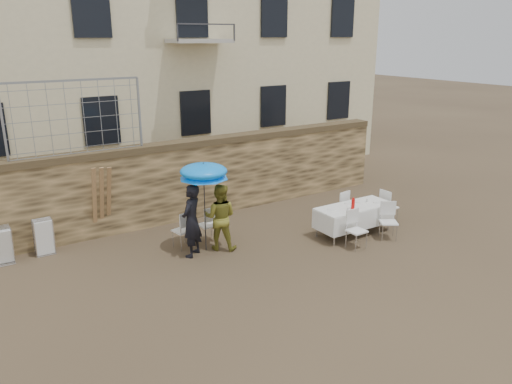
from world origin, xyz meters
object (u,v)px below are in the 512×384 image
soda_bottle (353,204)px  table_chair_side (389,206)px  man_suit (192,221)px  woman_dress (220,217)px  table_chair_front_right (389,221)px  umbrella (204,174)px  chair_stack_left (1,243)px  table_chair_front_left (357,230)px  couple_chair_right (208,224)px  couple_chair_left (183,229)px  banquet_table (354,207)px  chair_stack_right (43,235)px  table_chair_back (339,207)px

soda_bottle → table_chair_side: (1.60, 0.25, -0.43)m
man_suit → table_chair_side: man_suit is taller
man_suit → woman_dress: 0.75m
woman_dress → table_chair_front_right: bearing=-165.1°
umbrella → chair_stack_left: umbrella is taller
table_chair_front_left → woman_dress: bearing=146.7°
umbrella → couple_chair_right: (0.30, 0.45, -1.45)m
couple_chair_right → soda_bottle: size_ratio=3.69×
couple_chair_left → table_chair_side: (5.58, -1.46, 0.00)m
banquet_table → table_chair_front_left: 0.99m
woman_dress → table_chair_front_left: 3.35m
woman_dress → umbrella: umbrella is taller
couple_chair_right → table_chair_front_right: (3.98, -2.31, 0.00)m
chair_stack_left → chair_stack_right: same height
banquet_table → soda_bottle: soda_bottle is taller
couple_chair_left → table_chair_front_left: size_ratio=1.00×
couple_chair_left → chair_stack_left: 4.14m
man_suit → chair_stack_left: man_suit is taller
umbrella → table_chair_front_left: bearing=-30.3°
soda_bottle → banquet_table: bearing=36.9°
umbrella → banquet_table: bearing=-16.3°
umbrella → table_chair_back: 4.25m
couple_chair_right → banquet_table: 3.83m
table_chair_front_left → table_chair_side: 2.17m
man_suit → couple_chair_right: size_ratio=1.83×
man_suit → banquet_table: bearing=128.3°
chair_stack_right → woman_dress: bearing=-28.9°
man_suit → table_chair_front_left: 4.01m
table_chair_side → chair_stack_right: bearing=68.2°
couple_chair_left → soda_bottle: size_ratio=3.69×
couple_chair_right → couple_chair_left: bearing=-2.6°
man_suit → chair_stack_left: size_ratio=1.91×
soda_bottle → table_chair_front_left: soda_bottle is taller
chair_stack_left → couple_chair_left: bearing=-21.2°
table_chair_front_right → table_chair_side: (0.90, 0.85, 0.00)m
chair_stack_left → table_chair_front_right: bearing=-24.0°
man_suit → table_chair_front_left: size_ratio=1.83×
woman_dress → banquet_table: (3.43, -1.01, -0.10)m
umbrella → table_chair_front_right: (4.28, -1.86, -1.45)m
woman_dress → chair_stack_left: size_ratio=1.80×
couple_chair_right → table_chair_back: same height
man_suit → umbrella: 1.13m
table_chair_front_right → man_suit: bearing=-167.5°
couple_chair_left → chair_stack_left: couple_chair_left is taller
man_suit → table_chair_front_right: size_ratio=1.83×
banquet_table → chair_stack_right: bearing=156.8°
soda_bottle → chair_stack_left: bearing=157.7°
umbrella → couple_chair_right: umbrella is taller
soda_bottle → table_chair_front_right: (0.70, -0.60, -0.43)m
umbrella → couple_chair_left: umbrella is taller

